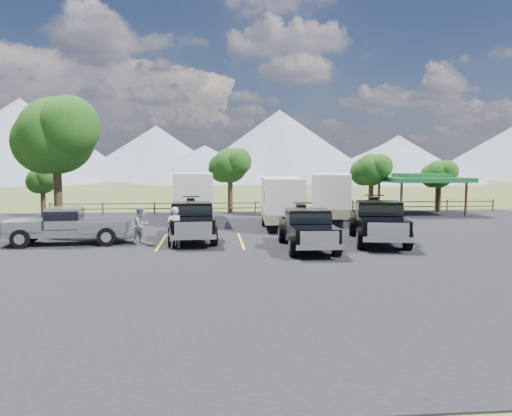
{
  "coord_description": "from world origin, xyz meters",
  "views": [
    {
      "loc": [
        -3.43,
        -21.22,
        3.93
      ],
      "look_at": [
        -1.11,
        5.3,
        1.6
      ],
      "focal_mm": 35.0,
      "sensor_mm": 36.0,
      "label": 1
    }
  ],
  "objects": [
    {
      "name": "person_b",
      "position": [
        -6.93,
        3.4,
        0.95
      ],
      "size": [
        1.09,
        1.12,
        1.82
      ],
      "primitive_type": "imported",
      "rotation": [
        0.0,
        0.0,
        0.88
      ],
      "color": "gray",
      "rests_on": "asphalt_lot"
    },
    {
      "name": "tree_nw_small",
      "position": [
        -16.02,
        17.01,
        2.78
      ],
      "size": [
        2.59,
        2.43,
        3.85
      ],
      "color": "#302312",
      "rests_on": "ground"
    },
    {
      "name": "pickup_silver",
      "position": [
        -10.47,
        3.65,
        0.98
      ],
      "size": [
        6.17,
        2.54,
        1.81
      ],
      "rotation": [
        0.0,
        0.0,
        -1.48
      ],
      "color": "gray",
      "rests_on": "asphalt_lot"
    },
    {
      "name": "rail_fence",
      "position": [
        2.0,
        18.5,
        0.61
      ],
      "size": [
        36.12,
        0.12,
        1.0
      ],
      "color": "brown",
      "rests_on": "ground"
    },
    {
      "name": "stall_lines",
      "position": [
        0.0,
        4.0,
        0.04
      ],
      "size": [
        12.12,
        5.5,
        0.01
      ],
      "color": "yellow",
      "rests_on": "asphalt_lot"
    },
    {
      "name": "pavilion",
      "position": [
        13.0,
        17.0,
        2.79
      ],
      "size": [
        6.2,
        6.2,
        3.22
      ],
      "color": "brown",
      "rests_on": "ground"
    },
    {
      "name": "tree_big_nw",
      "position": [
        -12.55,
        9.03,
        5.6
      ],
      "size": [
        5.54,
        5.18,
        7.84
      ],
      "color": "#302312",
      "rests_on": "ground"
    },
    {
      "name": "rig_right",
      "position": [
        4.84,
        3.09,
        1.15
      ],
      "size": [
        3.46,
        7.18,
        2.3
      ],
      "rotation": [
        0.0,
        0.0,
        -0.19
      ],
      "color": "black",
      "rests_on": "asphalt_lot"
    },
    {
      "name": "mountain_range",
      "position": [
        -7.63,
        105.98,
        7.87
      ],
      "size": [
        209.0,
        71.0,
        20.0
      ],
      "color": "slate",
      "rests_on": "ground"
    },
    {
      "name": "tree_ne_b",
      "position": [
        14.98,
        18.01,
        3.13
      ],
      "size": [
        2.77,
        2.59,
        4.27
      ],
      "color": "#302312",
      "rests_on": "ground"
    },
    {
      "name": "rig_center",
      "position": [
        0.91,
        1.44,
        1.03
      ],
      "size": [
        2.26,
        6.17,
        2.05
      ],
      "rotation": [
        0.0,
        0.0,
        -0.02
      ],
      "color": "black",
      "rests_on": "asphalt_lot"
    },
    {
      "name": "trailer_right",
      "position": [
        4.71,
        12.13,
        1.74
      ],
      "size": [
        4.24,
        9.35,
        3.25
      ],
      "rotation": [
        0.0,
        0.0,
        -0.25
      ],
      "color": "white",
      "rests_on": "asphalt_lot"
    },
    {
      "name": "asphalt_lot",
      "position": [
        0.0,
        3.0,
        0.02
      ],
      "size": [
        44.0,
        34.0,
        0.04
      ],
      "primitive_type": "cube",
      "color": "black",
      "rests_on": "ground"
    },
    {
      "name": "ground",
      "position": [
        0.0,
        0.0,
        0.0
      ],
      "size": [
        320.0,
        320.0,
        0.0
      ],
      "primitive_type": "plane",
      "color": "#424E21",
      "rests_on": "ground"
    },
    {
      "name": "trailer_left",
      "position": [
        -4.76,
        13.33,
        1.77
      ],
      "size": [
        2.74,
        9.54,
        3.31
      ],
      "rotation": [
        0.0,
        0.0,
        0.04
      ],
      "color": "white",
      "rests_on": "asphalt_lot"
    },
    {
      "name": "rig_left",
      "position": [
        -4.52,
        4.63,
        1.09
      ],
      "size": [
        2.64,
        6.67,
        2.19
      ],
      "rotation": [
        0.0,
        0.0,
        0.06
      ],
      "color": "black",
      "rests_on": "asphalt_lot"
    },
    {
      "name": "person_a",
      "position": [
        -5.2,
        1.91,
        1.01
      ],
      "size": [
        0.84,
        0.74,
        1.94
      ],
      "primitive_type": "imported",
      "rotation": [
        0.0,
        0.0,
        3.62
      ],
      "color": "#B9B9B9",
      "rests_on": "asphalt_lot"
    },
    {
      "name": "tree_ne_a",
      "position": [
        8.97,
        17.01,
        3.48
      ],
      "size": [
        3.11,
        2.92,
        4.76
      ],
      "color": "#302312",
      "rests_on": "ground"
    },
    {
      "name": "tree_north",
      "position": [
        -2.03,
        19.02,
        3.83
      ],
      "size": [
        3.46,
        3.24,
        5.25
      ],
      "color": "#302312",
      "rests_on": "ground"
    },
    {
      "name": "trailer_center",
      "position": [
        0.84,
        9.51,
        1.65
      ],
      "size": [
        2.75,
        8.86,
        3.07
      ],
      "rotation": [
        0.0,
        0.0,
        -0.07
      ],
      "color": "white",
      "rests_on": "asphalt_lot"
    }
  ]
}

